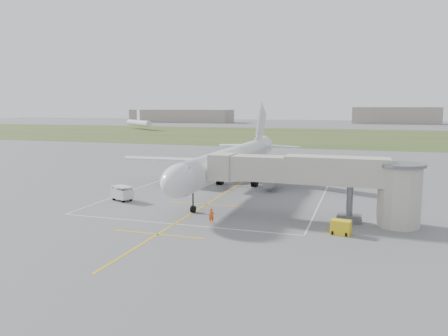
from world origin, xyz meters
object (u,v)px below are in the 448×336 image
(jet_bridge, at_px, (329,179))
(ramp_worker_wing, at_px, (199,183))
(gpu_unit, at_px, (341,227))
(baggage_cart, at_px, (122,193))
(ramp_worker_nose, at_px, (211,216))
(airliner, at_px, (230,161))

(jet_bridge, distance_m, ramp_worker_wing, 25.29)
(gpu_unit, bearing_deg, ramp_worker_wing, 149.49)
(jet_bridge, height_order, baggage_cart, jet_bridge)
(ramp_worker_nose, distance_m, ramp_worker_wing, 20.84)
(jet_bridge, distance_m, ramp_worker_nose, 13.55)
(airliner, relative_size, ramp_worker_nose, 28.99)
(airliner, xyz_separation_m, gpu_unit, (17.38, -19.15, -3.68))
(jet_bridge, relative_size, ramp_worker_nose, 14.51)
(jet_bridge, height_order, ramp_worker_nose, jet_bridge)
(airliner, distance_m, ramp_worker_wing, 6.15)
(jet_bridge, xyz_separation_m, gpu_unit, (1.66, -4.90, -4.04))
(gpu_unit, distance_m, ramp_worker_nose, 13.64)
(jet_bridge, distance_m, baggage_cart, 27.61)
(airliner, relative_size, jet_bridge, 2.00)
(airliner, bearing_deg, gpu_unit, -47.78)
(jet_bridge, bearing_deg, ramp_worker_wing, 146.00)
(jet_bridge, relative_size, ramp_worker_wing, 14.25)
(airliner, distance_m, jet_bridge, 21.22)
(jet_bridge, xyz_separation_m, ramp_worker_nose, (-11.98, -4.95, -3.94))
(ramp_worker_nose, relative_size, ramp_worker_wing, 0.98)
(airliner, distance_m, ramp_worker_nose, 19.89)
(baggage_cart, height_order, ramp_worker_wing, baggage_cart)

